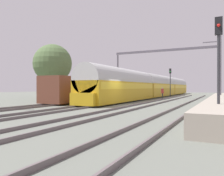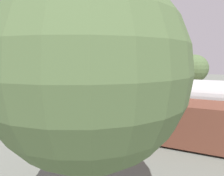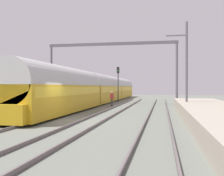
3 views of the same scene
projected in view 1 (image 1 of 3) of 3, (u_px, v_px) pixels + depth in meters
ground at (121, 105)px, 21.64m from camera, size 120.00×120.00×0.00m
track_far_west at (69, 103)px, 24.34m from camera, size 1.52×60.00×0.16m
track_west at (102, 104)px, 22.54m from camera, size 1.52×60.00×0.16m
track_east at (141, 105)px, 20.73m from camera, size 1.52×60.00×0.16m
track_far_east at (187, 107)px, 18.93m from camera, size 1.52×60.00×0.16m
passenger_train at (158, 86)px, 41.44m from camera, size 2.93×49.20×3.82m
freight_car at (85, 89)px, 27.20m from camera, size 2.80×13.00×2.70m
person_crossing at (162, 92)px, 33.34m from camera, size 0.45×0.33×1.73m
railway_signal_near at (219, 55)px, 11.49m from camera, size 0.36×0.30×5.31m
railway_signal_far at (170, 79)px, 41.87m from camera, size 0.36×0.30×5.19m
catenary_gantry at (163, 61)px, 36.53m from camera, size 16.55×0.28×7.86m
catenary_pole_east_mid at (220, 65)px, 24.92m from camera, size 1.90×0.20×8.00m
tree_west_background at (53, 64)px, 33.90m from camera, size 5.74×5.74×8.16m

